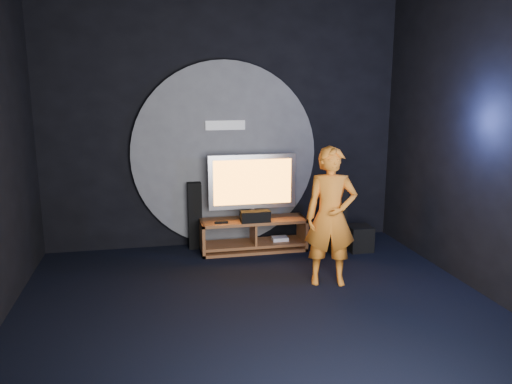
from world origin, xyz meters
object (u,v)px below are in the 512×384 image
at_px(tower_speaker_right, 338,220).
at_px(subwoofer, 359,238).
at_px(tv, 252,184).
at_px(player, 331,217).
at_px(tower_speaker_left, 195,215).
at_px(media_console, 254,237).

bearing_deg(tower_speaker_right, subwoofer, 11.67).
xyz_separation_m(tv, player, (0.63, -1.40, -0.14)).
height_order(tower_speaker_left, player, player).
xyz_separation_m(tv, tower_speaker_left, (-0.78, 0.23, -0.47)).
bearing_deg(tower_speaker_right, player, -115.67).
xyz_separation_m(tower_speaker_left, subwoofer, (2.23, -0.60, -0.30)).
bearing_deg(subwoofer, tv, 165.66).
xyz_separation_m(media_console, tower_speaker_right, (1.08, -0.38, 0.28)).
height_order(tower_speaker_right, subwoofer, tower_speaker_right).
relative_size(media_console, player, 0.92).
relative_size(media_console, tv, 1.20).
distance_m(media_console, tower_speaker_right, 1.18).
bearing_deg(tv, subwoofer, -14.34).
distance_m(tower_speaker_right, subwoofer, 0.47).
bearing_deg(tower_speaker_left, media_console, -20.87).
distance_m(media_console, subwoofer, 1.47).
distance_m(media_console, player, 1.59).
bearing_deg(subwoofer, player, -128.50).
distance_m(tower_speaker_left, subwoofer, 2.32).
relative_size(tower_speaker_left, tower_speaker_right, 1.00).
height_order(media_console, tower_speaker_right, tower_speaker_right).
relative_size(tv, tower_speaker_right, 1.29).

